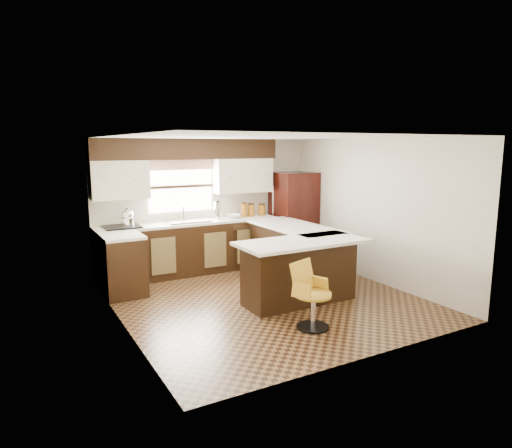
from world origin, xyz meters
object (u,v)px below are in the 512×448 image
peninsula_return (299,272)px  bar_chair (313,296)px  refrigerator (294,217)px  peninsula_long (292,255)px

peninsula_return → bar_chair: 0.98m
bar_chair → refrigerator: bearing=39.7°
peninsula_long → peninsula_return: size_ratio=1.18×
peninsula_long → refrigerator: size_ratio=1.11×
peninsula_return → refrigerator: (1.33, 2.15, 0.43)m
bar_chair → peninsula_long: bearing=43.0°
peninsula_long → refrigerator: bearing=55.6°
peninsula_long → bar_chair: bearing=-116.4°
peninsula_long → peninsula_return: same height
peninsula_return → bar_chair: (-0.40, -0.90, -0.03)m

